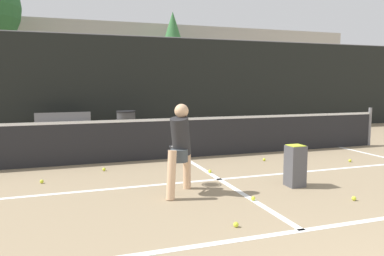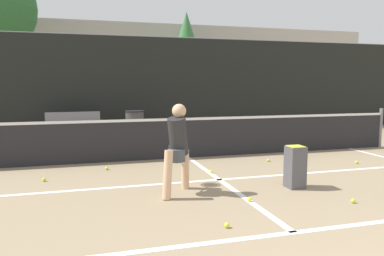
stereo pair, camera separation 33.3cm
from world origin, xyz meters
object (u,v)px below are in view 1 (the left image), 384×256
object	(u,v)px
player_practicing	(180,145)
trash_bin	(126,125)
courtside_bench	(64,125)
ball_hopper	(295,165)
parked_car	(229,107)

from	to	relation	value
player_practicing	trash_bin	world-z (taller)	player_practicing
player_practicing	courtside_bench	size ratio (longest dim) A/B	0.86
trash_bin	player_practicing	bearing A→B (deg)	-91.21
ball_hopper	courtside_bench	size ratio (longest dim) A/B	0.43
parked_car	ball_hopper	bearing A→B (deg)	-109.14
player_practicing	trash_bin	size ratio (longest dim) A/B	1.63
ball_hopper	courtside_bench	world-z (taller)	courtside_bench
player_practicing	courtside_bench	bearing A→B (deg)	55.57
ball_hopper	trash_bin	distance (m)	6.81
ball_hopper	courtside_bench	xyz separation A→B (m)	(-3.73, 6.73, 0.10)
trash_bin	parked_car	bearing A→B (deg)	39.55
courtside_bench	parked_car	world-z (taller)	parked_car
ball_hopper	parked_car	bearing A→B (deg)	70.86
player_practicing	ball_hopper	distance (m)	2.03
courtside_bench	parked_car	size ratio (longest dim) A/B	0.36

